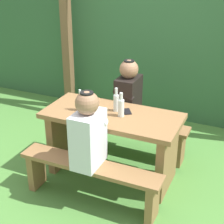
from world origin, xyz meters
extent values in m
plane|color=#4C8639|center=(0.00, 0.00, 0.00)|extent=(12.00, 12.00, 0.00)
cube|color=#325F38|center=(0.00, 1.97, 0.97)|extent=(6.40, 0.72, 1.93)
cube|color=brown|center=(-1.32, 1.36, 1.10)|extent=(0.12, 0.12, 2.20)
cube|color=olive|center=(0.00, 0.00, 0.71)|extent=(1.40, 0.64, 0.05)
cube|color=olive|center=(-0.60, 0.00, 0.34)|extent=(0.08, 0.54, 0.68)
cube|color=olive|center=(0.60, 0.00, 0.34)|extent=(0.08, 0.54, 0.68)
cube|color=olive|center=(0.00, -0.51, 0.41)|extent=(1.40, 0.24, 0.04)
cube|color=olive|center=(-0.62, -0.51, 0.20)|extent=(0.07, 0.22, 0.39)
cube|color=olive|center=(0.62, -0.51, 0.20)|extent=(0.07, 0.22, 0.39)
cube|color=olive|center=(0.00, 0.51, 0.41)|extent=(1.40, 0.24, 0.04)
cube|color=olive|center=(-0.62, 0.51, 0.20)|extent=(0.07, 0.22, 0.39)
cube|color=olive|center=(0.62, 0.51, 0.20)|extent=(0.07, 0.22, 0.39)
cube|color=silver|center=(-0.01, -0.51, 0.69)|extent=(0.22, 0.34, 0.52)
sphere|color=#936B4C|center=(-0.01, -0.51, 1.05)|extent=(0.21, 0.21, 0.21)
cylinder|color=black|center=(-0.01, -0.51, 1.14)|extent=(0.12, 0.12, 0.02)
cylinder|color=silver|center=(-0.01, -0.37, 0.80)|extent=(0.25, 0.07, 0.15)
cube|color=black|center=(-0.02, 0.51, 0.69)|extent=(0.22, 0.34, 0.52)
sphere|color=#936B4C|center=(-0.02, 0.51, 1.05)|extent=(0.21, 0.21, 0.21)
cylinder|color=black|center=(-0.02, 0.51, 1.14)|extent=(0.12, 0.12, 0.02)
cylinder|color=black|center=(-0.02, 0.37, 0.80)|extent=(0.25, 0.07, 0.15)
cylinder|color=silver|center=(-0.25, -0.11, 0.78)|extent=(0.07, 0.07, 0.10)
cylinder|color=silver|center=(-0.33, -0.06, 0.81)|extent=(0.06, 0.06, 0.16)
cylinder|color=silver|center=(-0.33, -0.06, 0.92)|extent=(0.02, 0.02, 0.07)
cylinder|color=silver|center=(0.01, 0.08, 0.82)|extent=(0.06, 0.06, 0.17)
cylinder|color=silver|center=(0.01, 0.08, 0.94)|extent=(0.03, 0.03, 0.08)
cylinder|color=silver|center=(0.11, -0.02, 0.82)|extent=(0.06, 0.06, 0.17)
cylinder|color=silver|center=(0.11, -0.02, 0.94)|extent=(0.03, 0.03, 0.08)
cube|color=black|center=(0.12, 0.10, 0.74)|extent=(0.14, 0.16, 0.01)
camera|label=1|loc=(1.29, -2.88, 2.22)|focal=55.32mm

